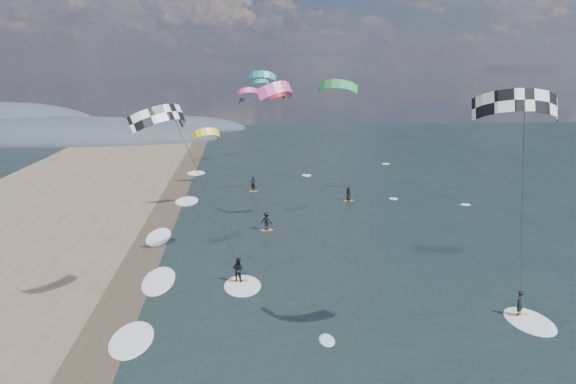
{
  "coord_description": "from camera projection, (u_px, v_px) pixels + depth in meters",
  "views": [
    {
      "loc": [
        -4.27,
        -23.68,
        14.85
      ],
      "look_at": [
        -1.0,
        12.0,
        7.0
      ],
      "focal_mm": 35.0,
      "sensor_mm": 36.0,
      "label": 1
    }
  ],
  "objects": [
    {
      "name": "kitesurfer_near_b",
      "position": [
        196.0,
        172.0,
        33.85
      ],
      "size": [
        6.93,
        9.31,
        13.58
      ],
      "color": "orange",
      "rests_on": "ground"
    },
    {
      "name": "bg_kite_field",
      "position": [
        266.0,
        90.0,
        76.31
      ],
      "size": [
        15.5,
        79.21,
        7.12
      ],
      "color": "teal",
      "rests_on": "ground"
    },
    {
      "name": "coastal_hills",
      "position": [
        58.0,
        136.0,
        127.53
      ],
      "size": [
        80.0,
        41.0,
        15.0
      ],
      "color": "#3D4756",
      "rests_on": "ground"
    },
    {
      "name": "shoreline_surf",
      "position": [
        148.0,
        282.0,
        39.98
      ],
      "size": [
        2.4,
        79.4,
        0.11
      ],
      "color": "white",
      "rests_on": "ground"
    },
    {
      "name": "far_kitesurfers",
      "position": [
        284.0,
        205.0,
        59.2
      ],
      "size": [
        11.91,
        18.38,
        1.84
      ],
      "color": "orange",
      "rests_on": "ground"
    },
    {
      "name": "kitesurfer_near_a",
      "position": [
        525.0,
        157.0,
        27.25
      ],
      "size": [
        7.67,
        8.53,
        14.54
      ],
      "color": "orange",
      "rests_on": "ground"
    },
    {
      "name": "wet_sand_strip",
      "position": [
        117.0,
        311.0,
        35.25
      ],
      "size": [
        3.0,
        240.0,
        0.0
      ],
      "primitive_type": "cube",
      "color": "#382D23",
      "rests_on": "ground"
    }
  ]
}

